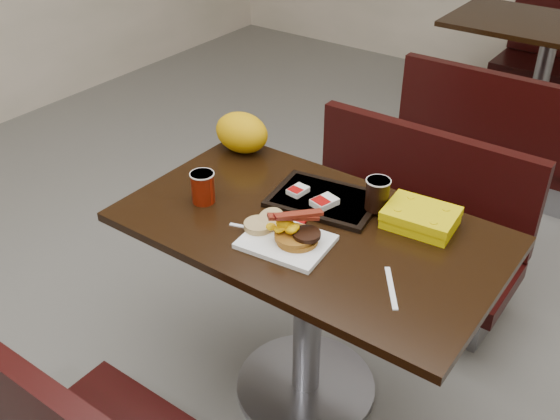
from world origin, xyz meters
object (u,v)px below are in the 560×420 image
Objects in this scene: table_far at (540,84)px; hashbrown_sleeve_right at (324,202)px; coffee_cup_near at (203,188)px; fork at (243,227)px; coffee_cup_far at (377,194)px; table_near at (308,314)px; bench_far_s at (500,126)px; paper_bag at (242,132)px; pancake_stack at (297,238)px; clamshell at (421,218)px; platter at (286,242)px; hashbrown_sleeve_left at (298,191)px; knife at (391,288)px; tray at (325,200)px; bench_near_n at (400,226)px.

hashbrown_sleeve_right reaches higher than table_far.
coffee_cup_near is 0.21m from fork.
coffee_cup_far is at bearing -86.89° from table_far.
fork is 0.28m from hashbrown_sleeve_right.
bench_far_s is at bearing 90.00° from table_near.
paper_bag reaches higher than table_far.
paper_bag is (-0.52, 0.39, 0.05)m from pancake_stack.
coffee_cup_near is at bearing -165.86° from table_near.
clamshell reaches higher than bench_far_s.
platter reaches higher than table_near.
hashbrown_sleeve_left reaches higher than table_far.
coffee_cup_near is at bearing 151.41° from fork.
knife is at bearing -25.37° from paper_bag.
table_far is 2.52m from hashbrown_sleeve_left.
table_far is 2.46m from coffee_cup_far.
hashbrown_sleeve_right is (0.02, -0.04, 0.02)m from tray.
platter reaches higher than knife.
hashbrown_sleeve_right is at bearing 101.00° from pancake_stack.
fork is (-0.16, -0.83, 0.39)m from bench_near_n.
hashbrown_sleeve_left is (-0.48, 0.24, 0.02)m from knife.
platter is 0.43m from clamshell.
paper_bag reaches higher than fork.
bench_far_s is 4.57× the size of clamshell.
coffee_cup_far is (-0.22, 0.31, 0.07)m from knife.
bench_far_s is at bearing 94.38° from coffee_cup_far.
paper_bag reaches higher than platter.
bench_near_n is at bearing 65.21° from coffee_cup_near.
tray is 0.05m from hashbrown_sleeve_right.
pancake_stack is 0.59× the size of paper_bag.
table_far is 11.55× the size of coffee_cup_far.
tray is (-0.07, 0.26, -0.02)m from pancake_stack.
table_near and table_far have the same top height.
table_near reaches higher than bench_near_n.
table_near is 0.44m from hashbrown_sleeve_left.
clamshell reaches higher than pancake_stack.
coffee_cup_far reaches higher than tray.
table_near is 1.20× the size of bench_far_s.
tray is 0.32m from clamshell.
table_far is 3.44× the size of tray.
bench_far_s is 1.84m from hashbrown_sleeve_left.
clamshell is (0.28, 0.20, 0.40)m from table_near.
pancake_stack is 1.22× the size of coffee_cup_far.
table_far is (0.00, 1.90, 0.02)m from bench_near_n.
tray is at bearing -175.07° from clamshell.
hashbrown_sleeve_left reaches higher than platter.
pancake_stack is (0.03, 0.01, 0.02)m from platter.
table_near is at bearing -90.00° from bench_near_n.
table_near is 0.42m from hashbrown_sleeve_right.
coffee_cup_far is at bearing 29.13° from coffee_cup_near.
coffee_cup_far is (0.50, 0.28, 0.01)m from coffee_cup_near.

